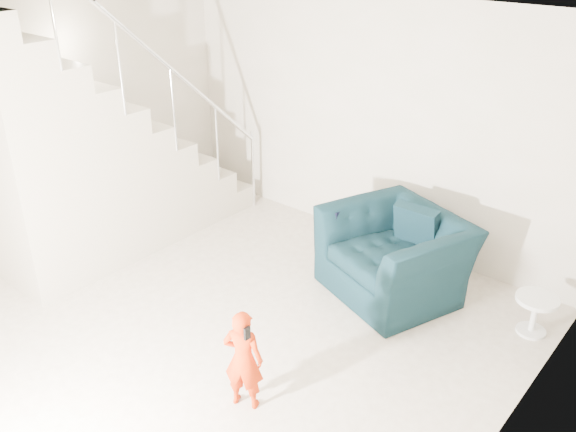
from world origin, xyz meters
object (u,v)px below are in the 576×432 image
Objects in this scene: armchair at (395,255)px; staircase at (93,171)px; side_table at (535,309)px; toddler at (243,359)px.

armchair is 3.26m from staircase.
staircase is at bearing -159.98° from side_table.
side_table is (1.37, 2.29, -0.17)m from toddler.
toddler reaches higher than side_table.
toddler is 0.23× the size of staircase.
armchair is at bearing -114.56° from toddler.
armchair is at bearing -170.69° from side_table.
armchair is 2.08m from toddler.
armchair is at bearing 24.45° from staircase.
armchair reaches higher than side_table.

